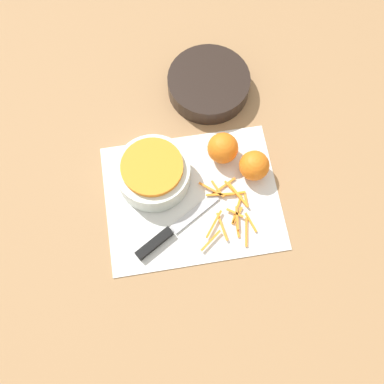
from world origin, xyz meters
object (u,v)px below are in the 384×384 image
at_px(bowl_dark, 209,84).
at_px(knife, 163,237).
at_px(orange_left, 223,148).
at_px(orange_right, 254,166).
at_px(bowl_speckled, 153,172).

height_order(bowl_dark, knife, bowl_dark).
xyz_separation_m(knife, orange_left, (0.17, 0.18, 0.03)).
distance_m(knife, orange_right, 0.26).
bearing_deg(orange_right, bowl_dark, 104.52).
xyz_separation_m(bowl_speckled, bowl_dark, (0.17, 0.22, -0.02)).
bearing_deg(knife, bowl_dark, 34.56).
bearing_deg(bowl_speckled, bowl_dark, 53.01).
relative_size(bowl_speckled, orange_right, 2.43).
bearing_deg(bowl_speckled, orange_left, 11.60).
xyz_separation_m(bowl_dark, orange_right, (0.06, -0.24, 0.02)).
xyz_separation_m(bowl_dark, orange_left, (0.00, -0.19, 0.02)).
distance_m(bowl_speckled, knife, 0.15).
bearing_deg(orange_right, orange_left, 139.08).
distance_m(orange_left, orange_right, 0.08).
height_order(bowl_speckled, bowl_dark, bowl_speckled).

